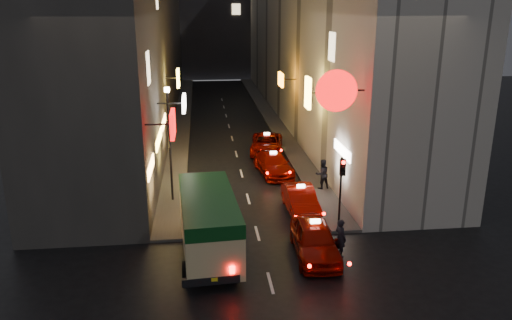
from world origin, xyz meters
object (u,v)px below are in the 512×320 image
object	(u,v)px
pedestrian_crossing	(341,236)
minibus	(208,218)
lamp_post	(169,137)
traffic_light	(342,177)
taxi_near	(315,237)

from	to	relation	value
pedestrian_crossing	minibus	bearing A→B (deg)	57.34
lamp_post	minibus	bearing A→B (deg)	-73.52
pedestrian_crossing	traffic_light	bearing A→B (deg)	-40.02
taxi_near	minibus	bearing A→B (deg)	172.67
pedestrian_crossing	taxi_near	bearing A→B (deg)	55.69
minibus	traffic_light	xyz separation A→B (m)	(6.32, 1.83, 0.95)
taxi_near	traffic_light	xyz separation A→B (m)	(1.79, 2.42, 1.80)
pedestrian_crossing	traffic_light	size ratio (longest dim) A/B	0.55
traffic_light	lamp_post	bearing A→B (deg)	151.09
minibus	taxi_near	world-z (taller)	minibus
minibus	lamp_post	xyz separation A→B (m)	(-1.88, 6.36, 1.99)
minibus	lamp_post	distance (m)	6.93
taxi_near	pedestrian_crossing	size ratio (longest dim) A/B	2.93
taxi_near	traffic_light	size ratio (longest dim) A/B	1.61
traffic_light	lamp_post	distance (m)	9.42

